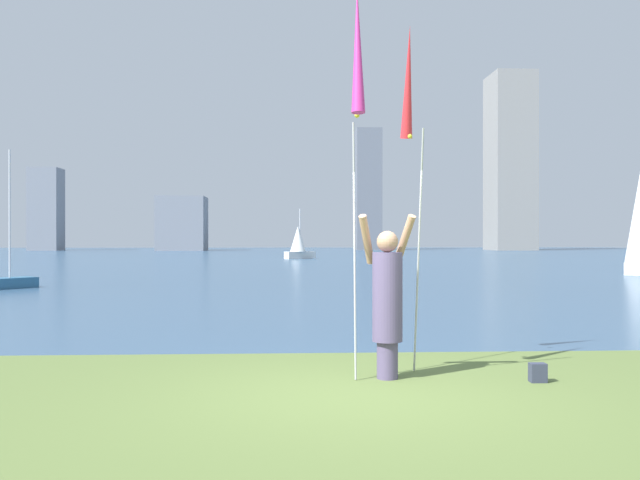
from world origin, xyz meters
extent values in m
cube|color=#335170|center=(0.00, 61.35, -0.06)|extent=(120.00, 117.31, 0.12)
cube|color=#2D381C|center=(0.00, 2.69, -0.02)|extent=(120.00, 0.70, 0.02)
cylinder|color=#594C72|center=(0.41, 0.80, 0.22)|extent=(0.25, 0.25, 0.45)
cylinder|color=#594C72|center=(0.41, 0.80, 0.99)|extent=(0.36, 0.36, 1.07)
sphere|color=tan|center=(0.41, 0.80, 1.65)|extent=(0.26, 0.26, 0.26)
cylinder|color=tan|center=(0.18, 0.95, 1.68)|extent=(0.26, 0.41, 0.62)
cylinder|color=tan|center=(0.65, 0.95, 1.68)|extent=(0.26, 0.41, 0.62)
cylinder|color=#B2B2B7|center=(0.02, 0.87, 1.56)|extent=(0.02, 0.32, 3.12)
cone|color=#D83399|center=(0.02, 0.50, 3.90)|extent=(0.16, 0.31, 1.55)
sphere|color=yellow|center=(0.02, 0.57, 3.13)|extent=(0.06, 0.06, 0.06)
cylinder|color=#B2B2B7|center=(0.81, 0.87, 1.51)|extent=(0.02, 0.60, 2.97)
cone|color=red|center=(0.81, 1.58, 3.75)|extent=(0.16, 0.44, 1.47)
sphere|color=yellow|center=(0.81, 1.44, 3.02)|extent=(0.06, 0.06, 0.06)
cube|color=#33384C|center=(2.15, 0.51, 0.11)|extent=(0.19, 0.14, 0.22)
cube|color=silver|center=(0.40, 50.13, 0.29)|extent=(2.67, 2.03, 0.58)
cylinder|color=silver|center=(0.40, 50.13, 2.38)|extent=(0.08, 0.08, 3.59)
cone|color=white|center=(0.23, 50.03, 1.64)|extent=(1.79, 1.79, 2.12)
cube|color=#2D6084|center=(-10.12, 16.35, 0.18)|extent=(1.66, 1.81, 0.36)
cylinder|color=silver|center=(-10.12, 16.35, 2.52)|extent=(0.06, 0.06, 4.33)
cone|color=white|center=(15.78, 24.04, 2.72)|extent=(1.93, 1.93, 4.27)
cube|color=gray|center=(-34.27, 90.97, 5.75)|extent=(4.06, 3.86, 11.50)
cube|color=gray|center=(-15.15, 89.33, 3.72)|extent=(6.55, 6.00, 7.45)
cube|color=slate|center=(11.22, 93.52, 8.76)|extent=(3.62, 6.18, 17.53)
cube|color=gray|center=(31.50, 90.42, 12.63)|extent=(5.81, 7.20, 25.25)
camera|label=1|loc=(-0.81, -7.46, 1.69)|focal=38.82mm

